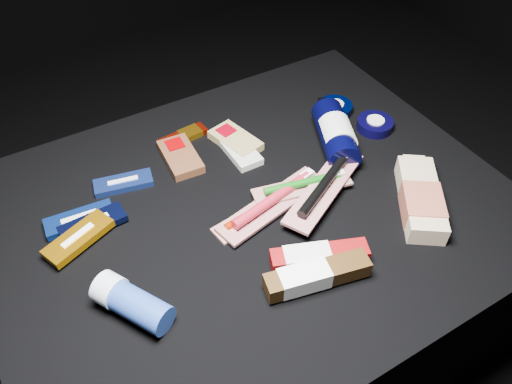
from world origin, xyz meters
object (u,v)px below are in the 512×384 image
lotion_bottle (336,134)px  bodywash_bottle (421,200)px  deodorant_stick (132,302)px  toothpaste_carton_red (315,257)px

lotion_bottle → bodywash_bottle: bearing=-58.1°
deodorant_stick → toothpaste_carton_red: size_ratio=0.81×
lotion_bottle → deodorant_stick: 0.55m
bodywash_bottle → deodorant_stick: deodorant_stick is taller
lotion_bottle → deodorant_stick: bearing=-139.1°
lotion_bottle → toothpaste_carton_red: (-0.22, -0.23, -0.02)m
deodorant_stick → lotion_bottle: bearing=-12.0°
bodywash_bottle → toothpaste_carton_red: bearing=-143.7°
toothpaste_carton_red → bodywash_bottle: bearing=23.0°
lotion_bottle → deodorant_stick: size_ratio=1.58×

